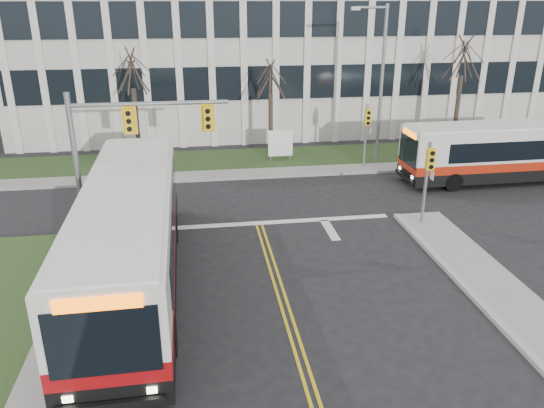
{
  "coord_description": "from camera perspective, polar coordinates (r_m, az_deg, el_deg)",
  "views": [
    {
      "loc": [
        -2.61,
        -13.59,
        9.48
      ],
      "look_at": [
        0.19,
        5.4,
        2.0
      ],
      "focal_mm": 35.0,
      "sensor_mm": 36.0,
      "label": 1
    }
  ],
  "objects": [
    {
      "name": "tree_mid",
      "position": [
        32.45,
        -0.15,
        13.15
      ],
      "size": [
        1.8,
        1.8,
        6.82
      ],
      "color": "#42352B",
      "rests_on": "ground"
    },
    {
      "name": "tree_right",
      "position": [
        35.87,
        19.88,
        14.37
      ],
      "size": [
        1.8,
        1.8,
        8.25
      ],
      "color": "#42352B",
      "rests_on": "ground"
    },
    {
      "name": "tree_left",
      "position": [
        32.02,
        -14.83,
        13.49
      ],
      "size": [
        1.8,
        1.8,
        7.7
      ],
      "color": "#42352B",
      "rests_on": "ground"
    },
    {
      "name": "signal_pole_near",
      "position": [
        23.77,
        16.43,
        3.32
      ],
      "size": [
        0.34,
        0.39,
        3.8
      ],
      "color": "slate",
      "rests_on": "ground"
    },
    {
      "name": "bus_main",
      "position": [
        18.87,
        -14.94,
        -3.53
      ],
      "size": [
        3.12,
        13.5,
        3.59
      ],
      "primitive_type": null,
      "rotation": [
        0.0,
        0.0,
        0.02
      ],
      "color": "silver",
      "rests_on": "ground"
    },
    {
      "name": "mast_arm_signal",
      "position": [
        21.61,
        -16.24,
        6.45
      ],
      "size": [
        6.11,
        0.38,
        6.2
      ],
      "color": "slate",
      "rests_on": "ground"
    },
    {
      "name": "building_lawn",
      "position": [
        33.84,
        4.96,
        5.04
      ],
      "size": [
        44.0,
        5.0,
        0.12
      ],
      "primitive_type": "cube",
      "color": "#29441D",
      "rests_on": "ground"
    },
    {
      "name": "ground",
      "position": [
        16.78,
        2.1,
        -13.14
      ],
      "size": [
        120.0,
        120.0,
        0.0
      ],
      "primitive_type": "plane",
      "color": "black",
      "rests_on": "ground"
    },
    {
      "name": "directory_sign",
      "position": [
        32.59,
        0.91,
        6.51
      ],
      "size": [
        1.5,
        0.12,
        2.0
      ],
      "color": "slate",
      "rests_on": "ground"
    },
    {
      "name": "office_building",
      "position": [
        44.39,
        1.56,
        16.79
      ],
      "size": [
        40.0,
        16.0,
        12.0
      ],
      "primitive_type": "cube",
      "color": "silver",
      "rests_on": "ground"
    },
    {
      "name": "signal_pole_far",
      "position": [
        31.39,
        10.14,
        8.12
      ],
      "size": [
        0.34,
        0.39,
        3.8
      ],
      "color": "slate",
      "rests_on": "ground"
    },
    {
      "name": "sidewalk_cross",
      "position": [
        31.24,
        6.12,
        3.63
      ],
      "size": [
        44.0,
        1.6,
        0.14
      ],
      "primitive_type": "cube",
      "color": "#9E9B93",
      "rests_on": "ground"
    },
    {
      "name": "streetlight",
      "position": [
        31.93,
        11.45,
        13.17
      ],
      "size": [
        2.15,
        0.25,
        9.2
      ],
      "color": "slate",
      "rests_on": "ground"
    },
    {
      "name": "newspaper_box_blue",
      "position": [
        18.09,
        -20.9,
        -10.14
      ],
      "size": [
        0.51,
        0.46,
        0.95
      ],
      "primitive_type": "cube",
      "rotation": [
        0.0,
        0.0,
        0.01
      ],
      "color": "navy",
      "rests_on": "ground"
    },
    {
      "name": "bus_cross",
      "position": [
        31.84,
        24.17,
        5.01
      ],
      "size": [
        11.77,
        2.7,
        3.13
      ],
      "primitive_type": null,
      "rotation": [
        0.0,
        0.0,
        -1.56
      ],
      "color": "silver",
      "rests_on": "ground"
    }
  ]
}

